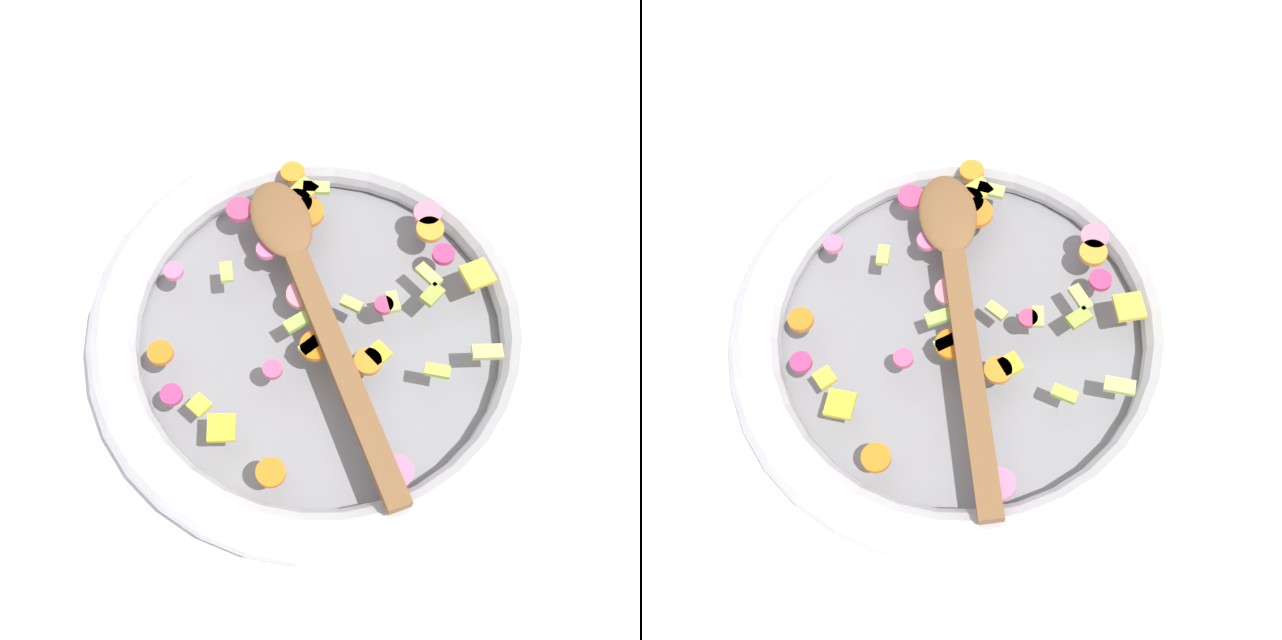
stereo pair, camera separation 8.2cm
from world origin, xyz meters
TOP-DOWN VIEW (x-y plane):
  - ground_plane at (0.00, 0.00)m, footprint 4.00×4.00m
  - skillet at (0.00, 0.00)m, footprint 0.44×0.44m
  - chopped_vegetables at (-0.01, -0.02)m, footprint 0.33×0.35m
  - wooden_spoon at (0.00, -0.02)m, footprint 0.12×0.35m

SIDE VIEW (x-z plane):
  - ground_plane at x=0.00m, z-range 0.00..0.00m
  - skillet at x=0.00m, z-range 0.00..0.05m
  - chopped_vegetables at x=-0.01m, z-range 0.05..0.06m
  - wooden_spoon at x=0.00m, z-range 0.06..0.07m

